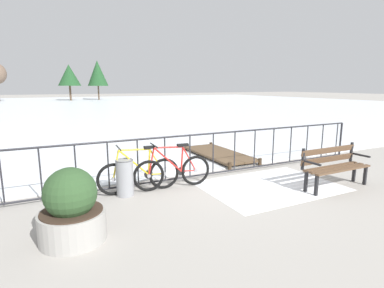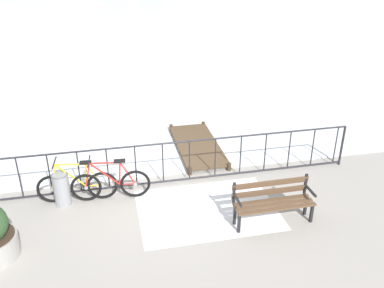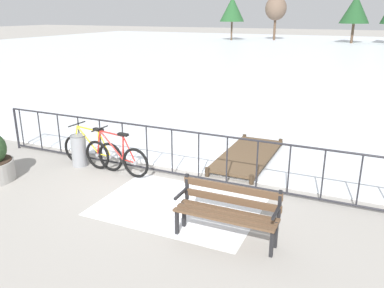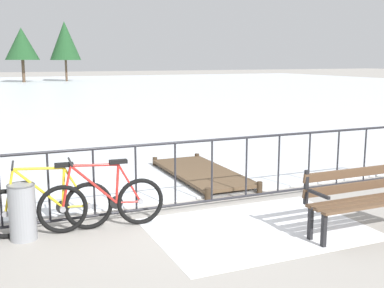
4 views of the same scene
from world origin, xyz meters
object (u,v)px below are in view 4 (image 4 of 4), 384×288
(bicycle_near_railing, at_px, (103,202))
(park_bench, at_px, (360,195))
(trash_bin, at_px, (22,211))
(bicycle_second, at_px, (48,207))

(bicycle_near_railing, xyz_separation_m, park_bench, (3.10, -1.48, 0.14))
(park_bench, height_order, trash_bin, park_bench)
(bicycle_second, xyz_separation_m, park_bench, (3.81, -1.57, 0.14))
(bicycle_second, bearing_deg, trash_bin, -167.63)
(bicycle_near_railing, bearing_deg, trash_bin, 179.14)
(bicycle_second, distance_m, trash_bin, 0.33)
(bicycle_near_railing, relative_size, park_bench, 1.07)
(bicycle_second, distance_m, park_bench, 4.12)
(bicycle_near_railing, bearing_deg, bicycle_second, 172.99)
(bicycle_near_railing, relative_size, trash_bin, 2.34)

